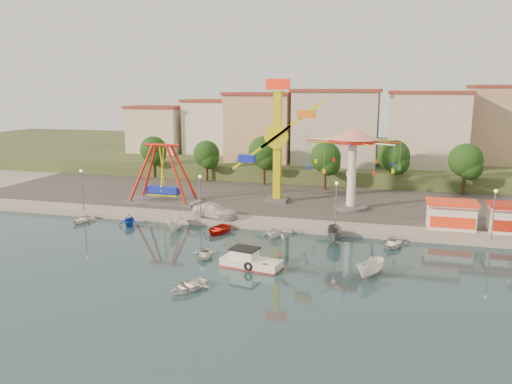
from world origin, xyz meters
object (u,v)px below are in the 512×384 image
(skiff, at_px, (371,268))
(van, at_px, (215,210))
(cabin_motorboat, at_px, (250,262))
(rowboat_a, at_px, (204,254))
(kamikaze_tower, at_px, (280,145))
(pirate_ship_ride, at_px, (163,174))
(wave_swinger, at_px, (353,150))

(skiff, xyz_separation_m, van, (-18.96, 13.34, 0.70))
(cabin_motorboat, distance_m, rowboat_a, 5.18)
(kamikaze_tower, xyz_separation_m, skiff, (13.20, -23.36, -7.66))
(pirate_ship_ride, relative_size, kamikaze_tower, 0.61)
(rowboat_a, bearing_deg, cabin_motorboat, -32.76)
(kamikaze_tower, bearing_deg, rowboat_a, -96.08)
(pirate_ship_ride, xyz_separation_m, skiff, (28.67, -19.52, -3.65))
(wave_swinger, height_order, van, wave_swinger)
(wave_swinger, relative_size, rowboat_a, 3.71)
(wave_swinger, height_order, skiff, wave_swinger)
(pirate_ship_ride, xyz_separation_m, van, (9.72, -6.18, -2.95))
(wave_swinger, xyz_separation_m, rowboat_a, (-12.05, -21.11, -7.87))
(pirate_ship_ride, height_order, cabin_motorboat, pirate_ship_ride)
(skiff, height_order, van, van)
(cabin_motorboat, bearing_deg, skiff, 13.27)
(cabin_motorboat, bearing_deg, kamikaze_tower, 106.54)
(cabin_motorboat, height_order, van, van)
(rowboat_a, height_order, van, van)
(kamikaze_tower, distance_m, wave_swinger, 9.75)
(pirate_ship_ride, distance_m, van, 11.89)
(cabin_motorboat, relative_size, rowboat_a, 1.84)
(kamikaze_tower, distance_m, rowboat_a, 23.92)
(pirate_ship_ride, bearing_deg, skiff, -34.25)
(rowboat_a, relative_size, skiff, 0.81)
(kamikaze_tower, height_order, wave_swinger, kamikaze_tower)
(skiff, bearing_deg, cabin_motorboat, -151.37)
(pirate_ship_ride, relative_size, skiff, 2.60)
(van, bearing_deg, rowboat_a, -149.20)
(skiff, bearing_deg, rowboat_a, -157.79)
(pirate_ship_ride, distance_m, rowboat_a, 23.07)
(pirate_ship_ride, distance_m, skiff, 34.88)
(rowboat_a, xyz_separation_m, skiff, (15.58, -0.97, 0.42))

